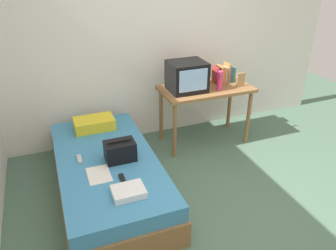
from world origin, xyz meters
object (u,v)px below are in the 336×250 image
Objects in this scene: desk at (206,95)px; book_row at (223,74)px; folded_towel at (129,192)px; pillow at (94,124)px; remote_silver at (79,159)px; water_bottle at (220,80)px; remote_dark at (123,179)px; magazine at (99,175)px; bed at (108,176)px; handbag at (120,151)px; tv at (187,76)px; picture_frame at (241,80)px.

book_row reaches higher than desk.
folded_towel is (-1.36, -1.26, -0.22)m from desk.
remote_silver is at bearing -112.79° from pillow.
remote_dark is (-1.48, -0.92, -0.45)m from water_bottle.
magazine is at bearing -151.88° from book_row.
remote_dark is 1.08× the size of remote_silver.
pillow reaches higher than bed.
pillow is (-1.72, -0.04, -0.39)m from book_row.
magazine is 1.86× the size of remote_dark.
handbag is at bearing 36.18° from magazine.
tv reaches higher than pillow.
desk is at bearing 28.42° from handbag.
remote_silver is at bearing -166.36° from water_bottle.
water_bottle reaches higher than remote_dark.
tv reaches higher than folded_towel.
remote_silver is 0.51× the size of folded_towel.
bed is 0.68m from folded_towel.
desk is at bearing -161.45° from book_row.
pillow is at bearing 176.94° from tv.
desk is at bearing 23.76° from bed.
picture_frame reaches higher than remote_silver.
handbag reaches higher than folded_towel.
book_row reaches higher than folded_towel.
bed is at bearing -164.82° from picture_frame.
book_row reaches higher than remote_silver.
tv reaches higher than handbag.
picture_frame is at bearing 11.70° from remote_silver.
handbag is (-1.03, -0.70, -0.43)m from tv.
desk is at bearing 162.89° from picture_frame.
tv is at bearing 43.68° from remote_dark.
desk is 4.34× the size of book_row.
handbag is 0.33m from magazine.
book_row is 2.14m from remote_silver.
book_row is at bearing 34.58° from remote_dark.
bed is at bearing 151.08° from handbag.
water_bottle is 0.85× the size of folded_towel.
pillow is (0.00, 0.69, 0.28)m from bed.
bed is 7.14× the size of folded_towel.
desk is 1.48m from handbag.
magazine is at bearing -115.54° from bed.
desk reaches higher than pillow.
pillow is at bearing 173.12° from water_bottle.
water_bottle reaches higher than handbag.
tv is at bearing 34.70° from magazine.
water_bottle is 0.30m from picture_frame.
handbag reaches higher than bed.
magazine is 0.35m from remote_silver.
remote_dark is (-1.36, -1.05, -0.23)m from desk.
pillow is 0.96m from magazine.
handbag is 1.92× the size of remote_dark.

